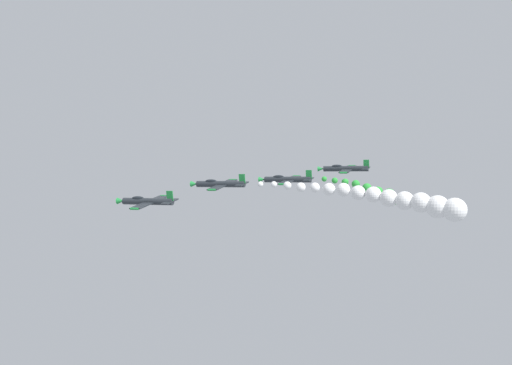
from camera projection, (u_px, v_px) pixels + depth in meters
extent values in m
cylinder|color=#23282D|center=(148.00, 201.00, 88.59)|extent=(1.28, 9.00, 1.28)
cone|color=#1E8438|center=(121.00, 201.00, 90.36)|extent=(1.22, 1.20, 1.22)
cube|color=#23282D|center=(150.00, 202.00, 88.47)|extent=(9.08, 1.90, 1.84)
cylinder|color=#1E8438|center=(134.00, 209.00, 84.24)|extent=(0.42, 1.40, 0.42)
cylinder|color=#1E8438|center=(164.00, 196.00, 92.71)|extent=(0.42, 1.40, 0.42)
cube|color=#23282D|center=(170.00, 202.00, 87.20)|extent=(3.77, 1.20, 0.86)
cube|color=#1E8438|center=(170.00, 196.00, 87.01)|extent=(0.43, 1.10, 1.60)
ellipsoid|color=black|center=(138.00, 198.00, 89.13)|extent=(0.91, 2.20, 0.83)
cylinder|color=#23282D|center=(221.00, 184.00, 96.02)|extent=(1.28, 9.00, 1.28)
cone|color=#1E8438|center=(194.00, 184.00, 97.78)|extent=(1.21, 1.20, 1.21)
cube|color=#23282D|center=(223.00, 185.00, 95.90)|extent=(9.09, 1.90, 1.79)
cylinder|color=#1E8438|center=(212.00, 190.00, 91.66)|extent=(0.42, 1.40, 0.42)
cylinder|color=#1E8438|center=(233.00, 180.00, 100.15)|extent=(0.42, 1.40, 0.42)
cube|color=#23282D|center=(242.00, 184.00, 94.63)|extent=(3.77, 1.20, 0.84)
cube|color=#1E8438|center=(242.00, 179.00, 94.44)|extent=(0.42, 1.10, 1.60)
ellipsoid|color=black|center=(211.00, 181.00, 96.56)|extent=(0.91, 2.20, 0.83)
sphere|color=white|center=(260.00, 184.00, 93.46)|extent=(0.97, 0.97, 0.97)
sphere|color=white|center=(274.00, 184.00, 92.66)|extent=(1.07, 1.07, 1.07)
sphere|color=white|center=(287.00, 186.00, 91.76)|extent=(1.36, 1.36, 1.36)
sphere|color=white|center=(301.00, 187.00, 90.72)|extent=(1.58, 1.58, 1.58)
sphere|color=white|center=(315.00, 188.00, 89.83)|extent=(1.65, 1.65, 1.65)
sphere|color=white|center=(329.00, 189.00, 88.87)|extent=(2.05, 2.05, 2.05)
sphere|color=white|center=(343.00, 190.00, 87.78)|extent=(2.20, 2.20, 2.20)
sphere|color=white|center=(358.00, 193.00, 86.71)|extent=(2.33, 2.33, 2.33)
sphere|color=white|center=(373.00, 195.00, 85.75)|extent=(2.50, 2.50, 2.50)
sphere|color=white|center=(389.00, 198.00, 84.59)|extent=(2.73, 2.73, 2.73)
sphere|color=white|center=(405.00, 201.00, 83.49)|extent=(2.87, 2.87, 2.87)
sphere|color=white|center=(421.00, 202.00, 82.29)|extent=(3.04, 3.04, 3.04)
sphere|color=white|center=(437.00, 207.00, 81.21)|extent=(3.42, 3.42, 3.42)
sphere|color=white|center=(455.00, 210.00, 79.93)|extent=(3.52, 3.52, 3.52)
cylinder|color=#23282D|center=(288.00, 180.00, 103.06)|extent=(1.26, 9.00, 1.26)
cone|color=#1E8438|center=(262.00, 179.00, 104.82)|extent=(1.20, 1.20, 1.20)
cube|color=#23282D|center=(290.00, 180.00, 102.94)|extent=(9.11, 1.90, 1.62)
cylinder|color=#1E8438|center=(282.00, 184.00, 98.68)|extent=(0.41, 1.40, 0.41)
cylinder|color=#1E8438|center=(297.00, 176.00, 107.19)|extent=(0.41, 1.40, 0.41)
cube|color=#23282D|center=(308.00, 179.00, 101.67)|extent=(3.78, 1.20, 0.78)
cube|color=#1E8438|center=(309.00, 174.00, 101.49)|extent=(0.39, 1.10, 1.60)
ellipsoid|color=black|center=(278.00, 177.00, 103.60)|extent=(0.90, 2.20, 0.82)
sphere|color=green|center=(324.00, 179.00, 100.73)|extent=(0.97, 0.97, 0.97)
sphere|color=green|center=(335.00, 181.00, 100.06)|extent=(1.10, 1.10, 1.10)
sphere|color=green|center=(345.00, 182.00, 99.14)|extent=(1.25, 1.25, 1.25)
sphere|color=green|center=(356.00, 184.00, 98.33)|extent=(1.46, 1.46, 1.46)
sphere|color=green|center=(367.00, 188.00, 97.88)|extent=(1.66, 1.66, 1.66)
sphere|color=green|center=(378.00, 192.00, 96.87)|extent=(1.83, 1.83, 1.83)
sphere|color=green|center=(389.00, 195.00, 96.21)|extent=(2.25, 2.25, 2.25)
sphere|color=green|center=(400.00, 200.00, 95.32)|extent=(2.23, 2.23, 2.23)
cylinder|color=#23282D|center=(346.00, 169.00, 110.48)|extent=(1.26, 9.00, 1.26)
cone|color=#1E8438|center=(321.00, 169.00, 112.24)|extent=(1.20, 1.20, 1.20)
cube|color=#23282D|center=(348.00, 169.00, 110.35)|extent=(9.11, 1.90, 1.67)
cylinder|color=#1E8438|center=(343.00, 173.00, 106.10)|extent=(0.41, 1.40, 0.41)
cylinder|color=#1E8438|center=(352.00, 166.00, 114.61)|extent=(0.41, 1.40, 0.41)
cube|color=#23282D|center=(366.00, 168.00, 109.09)|extent=(3.78, 1.20, 0.79)
cube|color=#1E8438|center=(366.00, 164.00, 108.90)|extent=(0.40, 1.10, 1.60)
ellipsoid|color=black|center=(337.00, 166.00, 111.02)|extent=(0.90, 2.20, 0.82)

